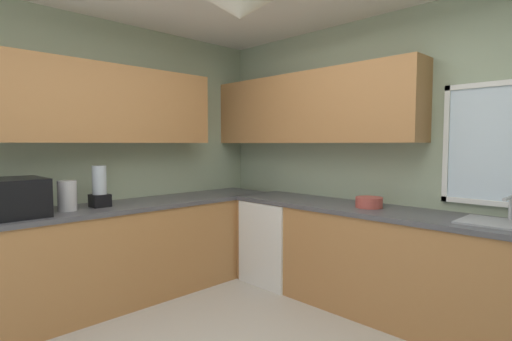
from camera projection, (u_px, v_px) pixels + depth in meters
The scene contains 9 objects.
room_shell at pixel (258, 97), 2.79m from camera, with size 4.24×3.88×2.67m.
counter_run_left at pixel (109, 255), 3.48m from camera, with size 0.65×3.49×0.89m.
counter_run_back at pixel (399, 265), 3.19m from camera, with size 3.33×0.65×0.89m.
dishwasher at pixel (279, 241), 4.09m from camera, with size 0.60×0.60×0.85m, color white.
microwave at pixel (17, 197), 2.95m from camera, with size 0.48×0.36×0.29m, color black.
kettle at pixel (67, 196), 3.19m from camera, with size 0.15×0.15×0.25m, color #B7B7BC.
sink_assembly at pixel (505, 223), 2.65m from camera, with size 0.54×0.40×0.19m.
bowl at pixel (369, 202), 3.36m from camera, with size 0.23×0.23×0.09m, color #B74C42.
blender_appliance at pixel (100, 188), 3.39m from camera, with size 0.15×0.15×0.36m.
Camera 1 is at (1.61, -1.47, 1.44)m, focal length 27.34 mm.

